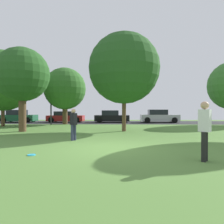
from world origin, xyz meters
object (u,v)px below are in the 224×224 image
(person_catcher, at_px, (73,123))
(parked_car_black, at_px, (112,117))
(oak_tree_left, at_px, (3,81))
(maple_tree_near, at_px, (22,75))
(oak_tree_center, at_px, (65,89))
(maple_tree_far, at_px, (124,68))
(parked_car_green, at_px, (18,117))
(person_thrower, at_px, (205,128))
(frisbee_disc, at_px, (31,155))
(street_lamp_post, at_px, (51,102))
(parked_car_silver, at_px, (159,117))
(parked_car_red, at_px, (65,117))

(person_catcher, xyz_separation_m, parked_car_black, (1.38, 14.39, -0.21))
(oak_tree_left, bearing_deg, maple_tree_near, -47.89)
(oak_tree_center, bearing_deg, person_catcher, -73.19)
(maple_tree_far, bearing_deg, maple_tree_near, -176.41)
(person_catcher, relative_size, parked_car_green, 0.39)
(maple_tree_near, relative_size, person_thrower, 3.28)
(person_thrower, xyz_separation_m, parked_car_green, (-14.51, 18.01, -0.33))
(maple_tree_far, distance_m, frisbee_disc, 9.47)
(street_lamp_post, bearing_deg, person_thrower, -56.79)
(parked_car_green, distance_m, parked_car_silver, 16.67)
(frisbee_disc, relative_size, parked_car_silver, 0.06)
(parked_car_black, bearing_deg, person_catcher, -95.47)
(maple_tree_far, xyz_separation_m, frisbee_disc, (-3.28, -7.72, -4.39))
(maple_tree_near, distance_m, frisbee_disc, 9.08)
(oak_tree_center, relative_size, person_catcher, 3.73)
(parked_car_silver, bearing_deg, maple_tree_far, -113.76)
(parked_car_silver, height_order, street_lamp_post, street_lamp_post)
(person_catcher, height_order, parked_car_red, person_catcher)
(oak_tree_center, xyz_separation_m, frisbee_disc, (2.66, -14.38, -3.64))
(person_thrower, bearing_deg, parked_car_black, -40.00)
(street_lamp_post, bearing_deg, frisbee_disc, -74.14)
(oak_tree_left, relative_size, person_thrower, 3.85)
(oak_tree_center, relative_size, street_lamp_post, 1.30)
(frisbee_disc, distance_m, parked_car_red, 18.11)
(oak_tree_left, xyz_separation_m, street_lamp_post, (3.65, 2.20, -1.86))
(oak_tree_center, bearing_deg, maple_tree_near, -98.85)
(person_catcher, xyz_separation_m, parked_car_red, (-4.18, 14.44, -0.25))
(maple_tree_far, relative_size, oak_tree_center, 1.18)
(parked_car_red, height_order, parked_car_black, parked_car_black)
(parked_car_black, bearing_deg, parked_car_green, -178.38)
(oak_tree_center, relative_size, parked_car_red, 1.36)
(parked_car_green, height_order, parked_car_red, parked_car_green)
(oak_tree_center, distance_m, maple_tree_near, 7.18)
(parked_car_red, bearing_deg, person_thrower, -64.01)
(parked_car_red, xyz_separation_m, parked_car_black, (5.56, -0.05, 0.04))
(street_lamp_post, bearing_deg, oak_tree_left, -148.98)
(oak_tree_center, distance_m, oak_tree_left, 5.70)
(parked_car_green, xyz_separation_m, parked_car_silver, (16.67, 0.18, 0.02))
(person_thrower, bearing_deg, parked_car_green, -11.64)
(person_catcher, xyz_separation_m, parked_car_green, (-9.74, 14.07, -0.19))
(person_thrower, xyz_separation_m, parked_car_black, (-3.40, 18.32, -0.34))
(maple_tree_far, relative_size, parked_car_silver, 1.58)
(frisbee_disc, xyz_separation_m, parked_car_black, (2.06, 17.71, 0.63))
(oak_tree_center, bearing_deg, street_lamp_post, -149.18)
(parked_car_red, relative_size, parked_car_silver, 0.98)
(oak_tree_left, distance_m, frisbee_disc, 14.30)
(parked_car_silver, bearing_deg, parked_car_red, 179.02)
(maple_tree_far, xyz_separation_m, street_lamp_post, (-7.16, 5.92, -2.15))
(person_catcher, bearing_deg, frisbee_disc, -62.14)
(person_catcher, relative_size, parked_car_black, 0.39)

